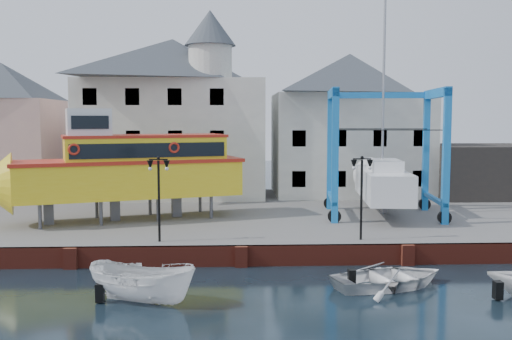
{
  "coord_description": "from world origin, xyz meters",
  "views": [
    {
      "loc": [
        -0.41,
        -26.6,
        6.99
      ],
      "look_at": [
        1.0,
        7.0,
        4.0
      ],
      "focal_mm": 40.0,
      "sensor_mm": 36.0,
      "label": 1
    }
  ],
  "objects": [
    {
      "name": "building_white_right",
      "position": [
        9.0,
        19.0,
        6.6
      ],
      "size": [
        12.0,
        8.0,
        11.2
      ],
      "color": "beige",
      "rests_on": "hardstanding"
    },
    {
      "name": "travel_lift",
      "position": [
        9.02,
        8.99,
        3.51
      ],
      "size": [
        7.61,
        10.21,
        15.08
      ],
      "rotation": [
        0.0,
        0.0,
        -0.11
      ],
      "color": "#1980C6",
      "rests_on": "hardstanding"
    },
    {
      "name": "lamp_post_right",
      "position": [
        6.0,
        1.2,
        4.17
      ],
      "size": [
        1.12,
        0.32,
        4.2
      ],
      "color": "black",
      "rests_on": "hardstanding"
    },
    {
      "name": "shed_dark",
      "position": [
        19.0,
        17.0,
        3.0
      ],
      "size": [
        8.0,
        7.0,
        4.0
      ],
      "primitive_type": "cube",
      "color": "black",
      "rests_on": "hardstanding"
    },
    {
      "name": "building_pink",
      "position": [
        -18.0,
        18.0,
        6.15
      ],
      "size": [
        8.0,
        7.0,
        10.3
      ],
      "color": "tan",
      "rests_on": "hardstanding"
    },
    {
      "name": "quay_wall",
      "position": [
        -0.0,
        0.1,
        0.5
      ],
      "size": [
        44.0,
        0.47,
        1.0
      ],
      "color": "maroon",
      "rests_on": "ground"
    },
    {
      "name": "lamp_post_left",
      "position": [
        -4.0,
        1.2,
        4.17
      ],
      "size": [
        1.12,
        0.32,
        4.2
      ],
      "color": "black",
      "rests_on": "hardstanding"
    },
    {
      "name": "building_white_main",
      "position": [
        -4.87,
        18.39,
        7.34
      ],
      "size": [
        14.0,
        8.3,
        14.0
      ],
      "color": "beige",
      "rests_on": "hardstanding"
    },
    {
      "name": "hardstanding",
      "position": [
        0.0,
        11.0,
        0.5
      ],
      "size": [
        44.0,
        22.0,
        1.0
      ],
      "primitive_type": "cube",
      "color": "#5F5D5A",
      "rests_on": "ground"
    },
    {
      "name": "motorboat_a",
      "position": [
        -3.88,
        -5.13,
        0.0
      ],
      "size": [
        4.86,
        3.34,
        1.76
      ],
      "primitive_type": "imported",
      "rotation": [
        0.0,
        0.0,
        1.17
      ],
      "color": "white",
      "rests_on": "ground"
    },
    {
      "name": "tour_boat",
      "position": [
        -7.35,
        7.22,
        4.11
      ],
      "size": [
        15.53,
        8.17,
        6.6
      ],
      "rotation": [
        0.0,
        0.0,
        0.32
      ],
      "color": "#59595E",
      "rests_on": "hardstanding"
    },
    {
      "name": "motorboat_b",
      "position": [
        6.16,
        -3.5,
        0.0
      ],
      "size": [
        5.79,
        4.83,
        1.03
      ],
      "primitive_type": "imported",
      "rotation": [
        0.0,
        0.0,
        1.86
      ],
      "color": "white",
      "rests_on": "ground"
    },
    {
      "name": "ground",
      "position": [
        0.0,
        0.0,
        0.0
      ],
      "size": [
        140.0,
        140.0,
        0.0
      ],
      "primitive_type": "plane",
      "color": "black",
      "rests_on": "ground"
    }
  ]
}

